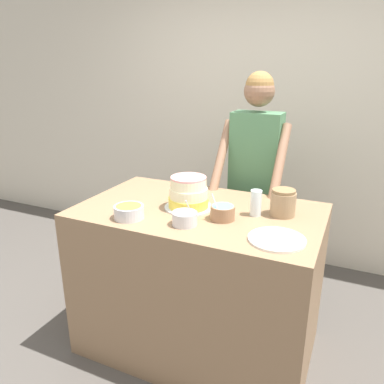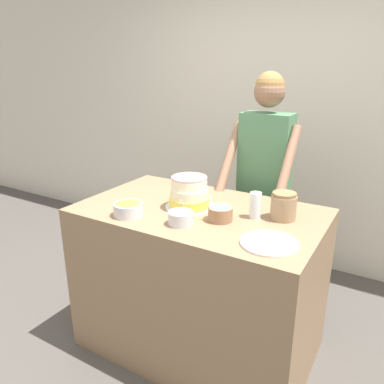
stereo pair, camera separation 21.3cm
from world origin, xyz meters
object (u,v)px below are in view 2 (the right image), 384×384
(frosting_bowl_white, at_px, (181,217))
(stoneware_jar, at_px, (284,206))
(frosting_bowl_orange, at_px, (128,209))
(ceramic_plate, at_px, (269,243))
(frosting_bowl_blue, at_px, (220,213))
(cake, at_px, (189,194))
(drinking_glass, at_px, (255,205))
(person_baker, at_px, (264,168))

(frosting_bowl_white, height_order, stoneware_jar, frosting_bowl_white)
(frosting_bowl_orange, relative_size, ceramic_plate, 0.59)
(frosting_bowl_blue, bearing_deg, ceramic_plate, -22.78)
(cake, height_order, ceramic_plate, cake)
(drinking_glass, bearing_deg, frosting_bowl_white, -136.63)
(frosting_bowl_orange, relative_size, frosting_bowl_white, 1.04)
(frosting_bowl_white, height_order, ceramic_plate, frosting_bowl_white)
(ceramic_plate, bearing_deg, person_baker, 112.16)
(person_baker, distance_m, frosting_bowl_orange, 1.05)
(ceramic_plate, bearing_deg, frosting_bowl_orange, -175.70)
(frosting_bowl_white, relative_size, drinking_glass, 1.08)
(person_baker, height_order, cake, person_baker)
(frosting_bowl_orange, xyz_separation_m, drinking_glass, (0.62, 0.33, 0.03))
(frosting_bowl_orange, height_order, ceramic_plate, frosting_bowl_orange)
(person_baker, relative_size, drinking_glass, 11.74)
(frosting_bowl_white, distance_m, frosting_bowl_blue, 0.22)
(drinking_glass, bearing_deg, ceramic_plate, -56.18)
(frosting_bowl_white, distance_m, drinking_glass, 0.42)
(frosting_bowl_white, height_order, frosting_bowl_blue, frosting_bowl_white)
(drinking_glass, relative_size, ceramic_plate, 0.53)
(frosting_bowl_blue, relative_size, drinking_glass, 1.04)
(person_baker, bearing_deg, frosting_bowl_white, -97.60)
(cake, height_order, frosting_bowl_white, cake)
(frosting_bowl_blue, relative_size, stoneware_jar, 1.00)
(frosting_bowl_orange, bearing_deg, person_baker, 65.25)
(frosting_bowl_white, height_order, drinking_glass, frosting_bowl_white)
(drinking_glass, bearing_deg, person_baker, 106.31)
(frosting_bowl_orange, xyz_separation_m, frosting_bowl_white, (0.32, 0.05, -0.00))
(ceramic_plate, bearing_deg, drinking_glass, 123.82)
(drinking_glass, relative_size, stoneware_jar, 0.97)
(person_baker, relative_size, stoneware_jar, 11.37)
(stoneware_jar, bearing_deg, cake, -167.23)
(frosting_bowl_blue, bearing_deg, frosting_bowl_orange, -157.26)
(frosting_bowl_white, bearing_deg, cake, 110.45)
(frosting_bowl_blue, height_order, stoneware_jar, same)
(frosting_bowl_white, xyz_separation_m, ceramic_plate, (0.48, 0.01, -0.03))
(frosting_bowl_white, relative_size, frosting_bowl_blue, 1.04)
(cake, relative_size, stoneware_jar, 1.87)
(frosting_bowl_blue, height_order, ceramic_plate, frosting_bowl_blue)
(cake, relative_size, ceramic_plate, 1.02)
(cake, xyz_separation_m, frosting_bowl_blue, (0.24, -0.08, -0.05))
(stoneware_jar, bearing_deg, person_baker, 119.78)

